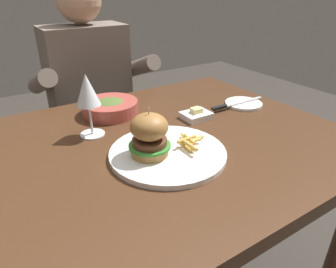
{
  "coord_description": "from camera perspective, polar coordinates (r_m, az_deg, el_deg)",
  "views": [
    {
      "loc": [
        -0.35,
        -0.66,
        1.14
      ],
      "look_at": [
        0.04,
        -0.06,
        0.78
      ],
      "focal_mm": 32.0,
      "sensor_mm": 36.0,
      "label": 1
    }
  ],
  "objects": [
    {
      "name": "dining_table",
      "position": [
        0.89,
        -3.93,
        -7.17
      ],
      "size": [
        1.16,
        0.84,
        0.74
      ],
      "color": "#472B19",
      "rests_on": "ground"
    },
    {
      "name": "main_plate",
      "position": [
        0.78,
        -0.05,
        -3.62
      ],
      "size": [
        0.3,
        0.3,
        0.01
      ],
      "primitive_type": "cylinder",
      "color": "white",
      "rests_on": "dining_table"
    },
    {
      "name": "burger_sandwich",
      "position": [
        0.74,
        -3.57,
        -0.14
      ],
      "size": [
        0.11,
        0.11,
        0.13
      ],
      "color": "#B78447",
      "rests_on": "main_plate"
    },
    {
      "name": "fries_pile",
      "position": [
        0.8,
        3.97,
        -1.48
      ],
      "size": [
        0.1,
        0.11,
        0.03
      ],
      "color": "#E0B251",
      "rests_on": "main_plate"
    },
    {
      "name": "wine_glass",
      "position": [
        0.87,
        -15.12,
        7.69
      ],
      "size": [
        0.07,
        0.07,
        0.18
      ],
      "color": "silver",
      "rests_on": "dining_table"
    },
    {
      "name": "bread_plate",
      "position": [
        1.14,
        14.19,
        5.62
      ],
      "size": [
        0.13,
        0.13,
        0.01
      ],
      "primitive_type": "cylinder",
      "color": "white",
      "rests_on": "dining_table"
    },
    {
      "name": "table_knife",
      "position": [
        1.1,
        12.34,
        5.57
      ],
      "size": [
        0.24,
        0.02,
        0.01
      ],
      "color": "silver",
      "rests_on": "bread_plate"
    },
    {
      "name": "butter_dish",
      "position": [
        1.0,
        5.39,
        3.65
      ],
      "size": [
        0.09,
        0.08,
        0.04
      ],
      "color": "white",
      "rests_on": "dining_table"
    },
    {
      "name": "soup_bowl",
      "position": [
        1.04,
        -11.06,
        5.05
      ],
      "size": [
        0.19,
        0.19,
        0.05
      ],
      "color": "#B24C42",
      "rests_on": "dining_table"
    },
    {
      "name": "diner_person",
      "position": [
        1.53,
        -14.13,
        3.75
      ],
      "size": [
        0.51,
        0.36,
        1.18
      ],
      "color": "#282833",
      "rests_on": "ground"
    }
  ]
}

